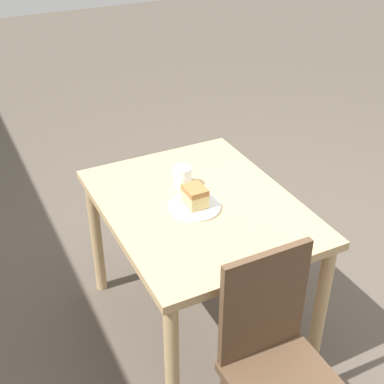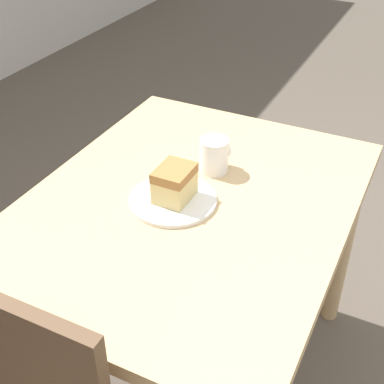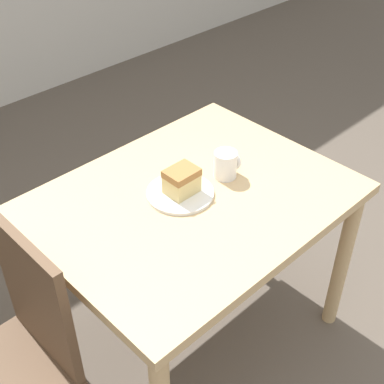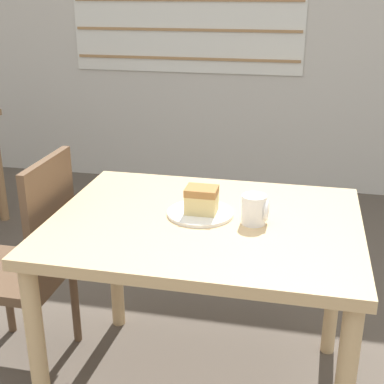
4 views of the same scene
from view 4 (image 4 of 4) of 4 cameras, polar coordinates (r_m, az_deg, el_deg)
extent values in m
cube|color=beige|center=(4.17, 8.74, 19.11)|extent=(10.00, 0.06, 2.80)
cube|color=#AD7F51|center=(4.24, -0.69, 14.05)|extent=(1.75, 0.01, 0.02)
cube|color=#AD7F51|center=(4.22, -0.70, 16.92)|extent=(1.75, 0.01, 0.02)
cube|color=#AD7F51|center=(4.21, -0.72, 19.81)|extent=(1.75, 0.01, 0.02)
cube|color=tan|center=(1.89, 1.40, -3.47)|extent=(1.08, 0.85, 0.04)
cylinder|color=tan|center=(1.94, -16.08, -16.86)|extent=(0.06, 0.06, 0.72)
cylinder|color=tan|center=(2.51, -8.18, -6.87)|extent=(0.06, 0.06, 0.72)
cylinder|color=tan|center=(2.38, 14.96, -9.08)|extent=(0.06, 0.06, 0.72)
cube|color=brown|center=(2.34, -18.20, -8.36)|extent=(0.39, 0.39, 0.04)
cylinder|color=brown|center=(2.65, -19.05, -10.27)|extent=(0.04, 0.04, 0.40)
cylinder|color=brown|center=(2.51, -12.37, -11.47)|extent=(0.04, 0.04, 0.40)
cylinder|color=brown|center=(2.27, -15.91, -15.76)|extent=(0.04, 0.04, 0.40)
cube|color=brown|center=(2.15, -14.80, -2.87)|extent=(0.03, 0.37, 0.49)
cylinder|color=white|center=(1.92, 0.90, -2.26)|extent=(0.24, 0.24, 0.01)
cube|color=#E0C67F|center=(1.90, 1.03, -1.21)|extent=(0.11, 0.09, 0.07)
cube|color=#A3703D|center=(1.88, 1.03, 0.11)|extent=(0.11, 0.09, 0.03)
cylinder|color=white|center=(1.85, 6.61, -1.86)|extent=(0.08, 0.08, 0.10)
torus|color=white|center=(1.84, 7.92, -1.96)|extent=(0.02, 0.07, 0.07)
camera|label=1|loc=(3.45, -30.28, 28.36)|focal=50.00mm
camera|label=2|loc=(1.81, -40.14, 19.34)|focal=50.00mm
camera|label=3|loc=(1.54, -59.24, 26.99)|focal=50.00mm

